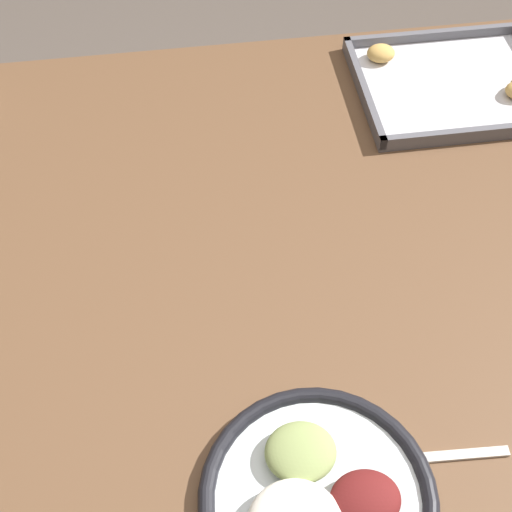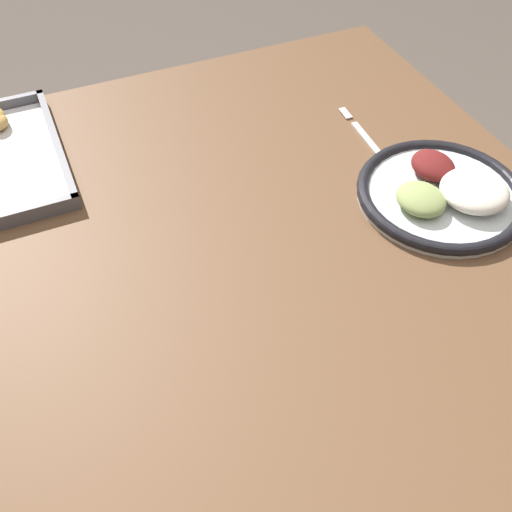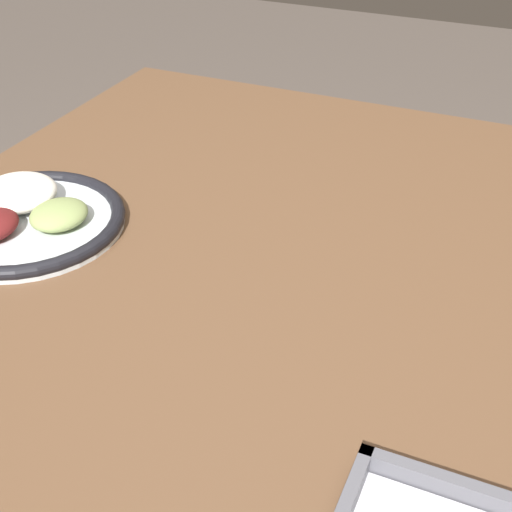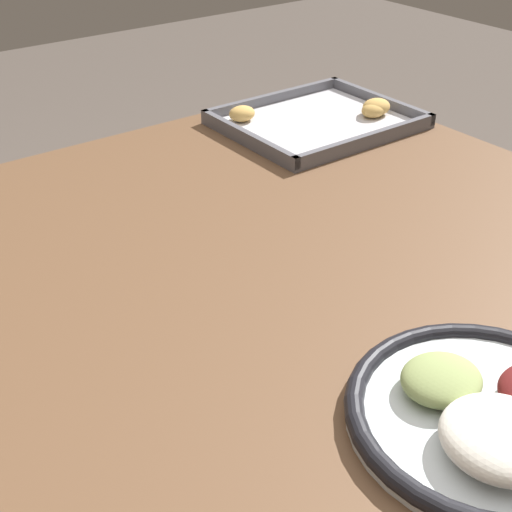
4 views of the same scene
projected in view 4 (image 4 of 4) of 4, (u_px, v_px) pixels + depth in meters
name	position (u px, v px, depth m)	size (l,w,h in m)	color
dining_table	(250.00, 340.00, 0.95)	(1.21, 1.07, 0.77)	brown
dinner_plate	(489.00, 416.00, 0.67)	(0.28, 0.28, 0.05)	silver
baking_tray	(320.00, 120.00, 1.34)	(0.34, 0.28, 0.04)	#595960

